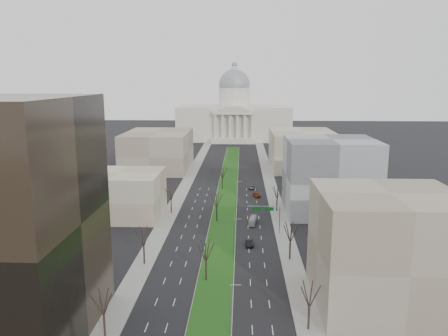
% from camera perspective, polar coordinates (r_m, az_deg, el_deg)
% --- Properties ---
extents(ground, '(600.00, 600.00, 0.00)m').
position_cam_1_polar(ground, '(172.48, 0.46, -2.82)').
color(ground, black).
rests_on(ground, ground).
extents(median, '(8.00, 222.03, 0.20)m').
position_cam_1_polar(median, '(171.47, 0.45, -2.87)').
color(median, '#999993').
rests_on(median, ground).
extents(sidewalk_left, '(5.00, 330.00, 0.15)m').
position_cam_1_polar(sidewalk_left, '(150.02, -6.58, -5.06)').
color(sidewalk_left, gray).
rests_on(sidewalk_left, ground).
extents(sidewalk_right, '(5.00, 330.00, 0.15)m').
position_cam_1_polar(sidewalk_right, '(148.77, 6.92, -5.21)').
color(sidewalk_right, gray).
rests_on(sidewalk_right, ground).
extents(capitol, '(80.00, 46.00, 55.00)m').
position_cam_1_polar(capitol, '(317.79, 1.34, 6.70)').
color(capitol, beige).
rests_on(capitol, ground).
extents(building_beige_left, '(26.00, 22.00, 14.00)m').
position_cam_1_polar(building_beige_left, '(142.04, -13.46, -3.35)').
color(building_beige_left, tan).
rests_on(building_beige_left, ground).
extents(building_tan_right, '(26.00, 24.00, 22.00)m').
position_cam_1_polar(building_tan_right, '(89.49, 20.46, -9.91)').
color(building_tan_right, gray).
rests_on(building_tan_right, ground).
extents(building_grey_right, '(28.00, 26.00, 24.00)m').
position_cam_1_polar(building_grey_right, '(145.23, 13.63, -1.00)').
color(building_grey_right, slate).
rests_on(building_grey_right, ground).
extents(building_far_left, '(30.00, 40.00, 18.00)m').
position_cam_1_polar(building_far_left, '(213.61, -8.62, 2.29)').
color(building_far_left, gray).
rests_on(building_far_left, ground).
extents(building_far_right, '(30.00, 40.00, 18.00)m').
position_cam_1_polar(building_far_right, '(216.74, 10.15, 2.37)').
color(building_far_right, tan).
rests_on(building_far_right, ground).
extents(tree_left_near, '(5.10, 5.10, 9.18)m').
position_cam_1_polar(tree_left_near, '(77.65, -15.51, -16.52)').
color(tree_left_near, black).
rests_on(tree_left_near, ground).
extents(tree_left_mid, '(5.40, 5.40, 9.72)m').
position_cam_1_polar(tree_left_mid, '(103.96, -10.49, -8.72)').
color(tree_left_mid, black).
rests_on(tree_left_mid, ground).
extents(tree_left_far, '(5.28, 5.28, 9.50)m').
position_cam_1_polar(tree_left_far, '(141.51, -6.95, -3.24)').
color(tree_left_far, black).
rests_on(tree_left_far, ground).
extents(tree_right_near, '(5.16, 5.16, 9.29)m').
position_cam_1_polar(tree_right_near, '(78.69, 11.14, -15.84)').
color(tree_right_near, black).
rests_on(tree_right_near, ground).
extents(tree_right_mid, '(5.52, 5.52, 9.94)m').
position_cam_1_polar(tree_right_mid, '(105.85, 8.69, -8.19)').
color(tree_right_mid, black).
rests_on(tree_right_mid, ground).
extents(tree_right_far, '(5.04, 5.04, 9.07)m').
position_cam_1_polar(tree_right_far, '(144.14, 6.96, -3.09)').
color(tree_right_far, black).
rests_on(tree_right_far, ground).
extents(tree_median_a, '(5.40, 5.40, 9.72)m').
position_cam_1_polar(tree_median_a, '(94.31, -2.37, -10.67)').
color(tree_median_a, black).
rests_on(tree_median_a, ground).
extents(tree_median_b, '(5.40, 5.40, 9.72)m').
position_cam_1_polar(tree_median_b, '(132.14, -0.97, -4.14)').
color(tree_median_b, black).
rests_on(tree_median_b, ground).
extents(tree_median_c, '(5.40, 5.40, 9.72)m').
position_cam_1_polar(tree_median_c, '(170.96, -0.21, -0.54)').
color(tree_median_c, black).
rests_on(tree_median_c, ground).
extents(streetlamp_median_a, '(1.90, 0.20, 9.16)m').
position_cam_1_polar(streetlamp_median_a, '(76.94, 0.87, -17.87)').
color(streetlamp_median_a, gray).
rests_on(streetlamp_median_a, ground).
extents(streetlamp_median_b, '(1.90, 0.20, 9.16)m').
position_cam_1_polar(streetlamp_median_b, '(108.82, 1.34, -8.82)').
color(streetlamp_median_b, gray).
rests_on(streetlamp_median_b, ground).
extents(streetlamp_median_c, '(1.90, 0.20, 9.16)m').
position_cam_1_polar(streetlamp_median_c, '(147.00, 1.61, -3.42)').
color(streetlamp_median_c, gray).
rests_on(streetlamp_median_c, ground).
extents(mast_arm_signs, '(9.12, 0.24, 8.09)m').
position_cam_1_polar(mast_arm_signs, '(122.89, 6.03, -5.84)').
color(mast_arm_signs, gray).
rests_on(mast_arm_signs, ground).
extents(car_grey_near, '(1.94, 4.70, 1.59)m').
position_cam_1_polar(car_grey_near, '(115.87, 3.42, -9.67)').
color(car_grey_near, '#44454B').
rests_on(car_grey_near, ground).
extents(car_black, '(1.90, 4.76, 1.54)m').
position_cam_1_polar(car_black, '(115.58, 3.27, -9.73)').
color(car_black, black).
rests_on(car_black, ground).
extents(car_red, '(2.92, 5.40, 1.49)m').
position_cam_1_polar(car_red, '(162.35, 4.30, -3.49)').
color(car_red, maroon).
rests_on(car_red, ground).
extents(car_grey_far, '(2.65, 4.95, 1.32)m').
position_cam_1_polar(car_grey_far, '(173.51, 3.62, -2.53)').
color(car_grey_far, '#52545A').
rests_on(car_grey_far, ground).
extents(box_van, '(2.70, 7.74, 2.11)m').
position_cam_1_polar(box_van, '(132.41, 3.78, -6.82)').
color(box_van, silver).
rests_on(box_van, ground).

